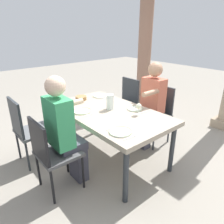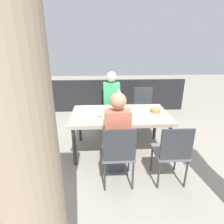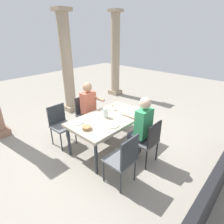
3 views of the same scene
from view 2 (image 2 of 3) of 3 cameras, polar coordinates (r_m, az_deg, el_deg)
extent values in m
plane|color=gray|center=(3.65, 2.26, -11.25)|extent=(16.00, 16.00, 0.00)
cube|color=tan|center=(3.33, 2.43, -0.94)|extent=(1.70, 0.98, 0.06)
cylinder|color=#2D3338|center=(3.29, 16.67, -9.19)|extent=(0.06, 0.06, 0.67)
cylinder|color=#2D3338|center=(3.14, -11.27, -10.21)|extent=(0.06, 0.06, 0.67)
cylinder|color=#2D3338|center=(3.98, 12.88, -3.40)|extent=(0.06, 0.06, 0.67)
cylinder|color=#2D3338|center=(3.86, -9.72, -3.97)|extent=(0.06, 0.06, 0.67)
cube|color=#5B5E61|center=(2.85, 16.93, -11.41)|extent=(0.44, 0.44, 0.04)
cube|color=#2D3338|center=(2.58, 18.93, -9.45)|extent=(0.42, 0.03, 0.45)
cylinder|color=#2D3338|center=(3.19, 18.63, -12.97)|extent=(0.03, 0.03, 0.44)
cylinder|color=#2D3338|center=(3.07, 11.84, -13.60)|extent=(0.03, 0.03, 0.44)
cylinder|color=#2D3338|center=(2.91, 21.38, -17.00)|extent=(0.03, 0.03, 0.44)
cylinder|color=#2D3338|center=(2.78, 13.87, -17.96)|extent=(0.03, 0.03, 0.44)
cube|color=#5B5E61|center=(4.28, 9.68, 0.27)|extent=(0.44, 0.44, 0.04)
cube|color=#2D3338|center=(4.39, 9.32, 4.20)|extent=(0.42, 0.03, 0.49)
cylinder|color=#2D3338|center=(4.16, 7.49, -3.75)|extent=(0.03, 0.03, 0.44)
cylinder|color=#2D3338|center=(4.25, 12.54, -3.57)|extent=(0.03, 0.03, 0.44)
cylinder|color=#2D3338|center=(4.50, 6.63, -1.75)|extent=(0.03, 0.03, 0.44)
cylinder|color=#2D3338|center=(4.58, 11.32, -1.62)|extent=(0.03, 0.03, 0.44)
cube|color=#5B5E61|center=(2.69, 1.76, -12.19)|extent=(0.44, 0.44, 0.04)
cube|color=#2D3338|center=(2.40, 2.23, -10.23)|extent=(0.42, 0.03, 0.45)
cylinder|color=#2D3338|center=(3.00, 5.11, -13.97)|extent=(0.03, 0.03, 0.45)
cylinder|color=#2D3338|center=(2.98, -2.37, -14.25)|extent=(0.03, 0.03, 0.45)
cylinder|color=#2D3338|center=(2.70, 6.30, -18.54)|extent=(0.03, 0.03, 0.45)
cylinder|color=#2D3338|center=(2.68, -2.22, -18.92)|extent=(0.03, 0.03, 0.45)
cube|color=#4F4F50|center=(4.18, -0.17, 0.19)|extent=(0.44, 0.44, 0.04)
cube|color=black|center=(4.30, -0.32, 3.91)|extent=(0.42, 0.03, 0.44)
cylinder|color=black|center=(4.09, -2.69, -3.96)|extent=(0.03, 0.03, 0.45)
cylinder|color=black|center=(4.11, 2.63, -3.83)|extent=(0.03, 0.03, 0.45)
cylinder|color=black|center=(4.44, -2.75, -1.91)|extent=(0.03, 0.03, 0.45)
cylinder|color=black|center=(4.46, 2.14, -1.80)|extent=(0.03, 0.03, 0.45)
cube|color=#3F3F4C|center=(3.02, 1.31, -13.51)|extent=(0.24, 0.14, 0.46)
cube|color=#3F3F4C|center=(2.80, 1.50, -9.81)|extent=(0.28, 0.32, 0.10)
cube|color=#CC664C|center=(2.55, 1.77, -5.03)|extent=(0.34, 0.20, 0.52)
sphere|color=tan|center=(2.41, 1.87, 3.35)|extent=(0.22, 0.22, 0.22)
cylinder|color=tan|center=(2.72, -1.58, -0.71)|extent=(0.07, 0.30, 0.07)
cube|color=#3F3F4C|center=(4.04, 0.02, -4.13)|extent=(0.24, 0.14, 0.46)
cube|color=#3F3F4C|center=(4.02, -0.05, 0.03)|extent=(0.28, 0.32, 0.10)
cube|color=#389E60|center=(4.02, -0.14, 4.93)|extent=(0.34, 0.20, 0.55)
sphere|color=beige|center=(3.93, -0.15, 10.57)|extent=(0.21, 0.21, 0.21)
cylinder|color=beige|center=(3.77, 2.19, 5.74)|extent=(0.07, 0.30, 0.07)
cylinder|color=tan|center=(0.91, -26.59, -9.58)|extent=(0.34, 0.34, 2.70)
cube|color=black|center=(5.45, 0.21, 5.00)|extent=(4.10, 0.10, 0.90)
cylinder|color=white|center=(3.15, 13.74, -2.14)|extent=(0.25, 0.25, 0.01)
torus|color=#A4C786|center=(3.15, 13.75, -2.02)|extent=(0.25, 0.25, 0.01)
cube|color=silver|center=(3.20, 16.31, -2.11)|extent=(0.02, 0.17, 0.01)
cube|color=silver|center=(3.11, 11.08, -2.28)|extent=(0.02, 0.17, 0.01)
cylinder|color=silver|center=(3.62, 5.31, 1.40)|extent=(0.25, 0.25, 0.01)
torus|color=#A0BE77|center=(3.62, 5.31, 1.50)|extent=(0.25, 0.25, 0.01)
cube|color=silver|center=(3.64, 7.64, 1.39)|extent=(0.03, 0.17, 0.01)
cube|color=silver|center=(3.60, 2.95, 1.31)|extent=(0.03, 0.17, 0.01)
cylinder|color=white|center=(3.02, -0.47, -2.54)|extent=(0.20, 0.20, 0.01)
torus|color=#A4C786|center=(3.02, -0.47, -2.42)|extent=(0.21, 0.21, 0.01)
cylinder|color=white|center=(3.11, -3.52, -1.94)|extent=(0.06, 0.06, 0.00)
cylinder|color=white|center=(3.09, -3.53, -1.24)|extent=(0.01, 0.01, 0.08)
sphere|color=#F2EFCC|center=(3.07, -3.56, 0.03)|extent=(0.07, 0.07, 0.07)
cube|color=silver|center=(3.03, 2.37, -2.53)|extent=(0.03, 0.17, 0.01)
cube|color=silver|center=(3.02, -3.31, -2.65)|extent=(0.03, 0.17, 0.01)
cylinder|color=white|center=(3.59, -6.96, 1.19)|extent=(0.25, 0.25, 0.01)
torus|color=#A4C786|center=(3.59, -6.96, 1.30)|extent=(0.25, 0.25, 0.01)
cube|color=silver|center=(3.59, -4.56, 1.20)|extent=(0.03, 0.17, 0.01)
cube|color=silver|center=(3.61, -9.33, 1.10)|extent=(0.03, 0.17, 0.01)
cylinder|color=white|center=(3.23, 3.39, 0.90)|extent=(0.10, 0.10, 0.21)
cylinder|color=#EFEAC6|center=(3.24, 3.38, 0.38)|extent=(0.09, 0.09, 0.14)
cylinder|color=#9E7547|center=(3.46, 12.96, 0.46)|extent=(0.17, 0.17, 0.06)
camera|label=1|loc=(5.03, -24.26, 17.37)|focal=33.45mm
camera|label=3|loc=(6.14, 26.19, 23.44)|focal=29.11mm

